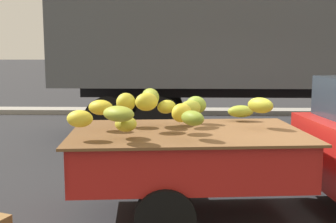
% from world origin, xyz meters
% --- Properties ---
extents(ground, '(220.00, 220.00, 0.00)m').
position_xyz_m(ground, '(0.00, 0.00, 0.00)').
color(ground, '#28282B').
extents(curb_strip, '(80.00, 0.80, 0.16)m').
position_xyz_m(curb_strip, '(0.00, 8.56, 0.08)').
color(curb_strip, gray).
rests_on(curb_strip, ground).
extents(semi_trailer, '(12.01, 2.71, 3.95)m').
position_xyz_m(semi_trailer, '(1.61, 4.91, 2.54)').
color(semi_trailer, '#4C5156').
rests_on(semi_trailer, ground).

